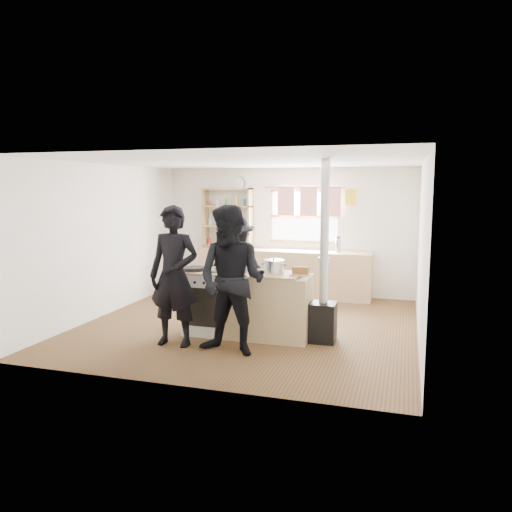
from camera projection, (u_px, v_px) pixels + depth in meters
name	position (u px, v px, depth m)	size (l,w,h in m)	color
ground	(249.00, 325.00, 7.74)	(5.00, 5.00, 0.01)	brown
back_counter	(283.00, 273.00, 9.78)	(3.40, 0.55, 0.90)	tan
shelving_unit	(228.00, 217.00, 10.10)	(1.00, 0.28, 1.20)	tan
thermos	(338.00, 245.00, 9.40)	(0.10, 0.10, 0.28)	silver
cooking_island	(247.00, 304.00, 7.11)	(1.97, 0.64, 0.93)	white
skillet_greens	(193.00, 269.00, 7.18)	(0.41, 0.41, 0.05)	black
roast_tray	(238.00, 269.00, 7.09)	(0.39, 0.29, 0.07)	silver
stockpot_stove	(226.00, 263.00, 7.32)	(0.25, 0.25, 0.20)	silver
stockpot_counter	(274.00, 267.00, 6.91)	(0.29, 0.29, 0.22)	silver
bread_board	(301.00, 272.00, 6.77)	(0.29, 0.21, 0.12)	tan
flue_heater	(323.00, 296.00, 6.82)	(0.35, 0.35, 2.50)	black
person_near_left	(174.00, 276.00, 6.65)	(0.69, 0.45, 1.89)	black
person_near_right	(232.00, 281.00, 6.29)	(0.93, 0.72, 1.90)	black
person_far	(236.00, 268.00, 8.01)	(1.08, 0.62, 1.67)	black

